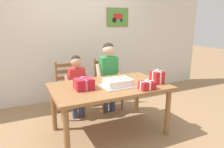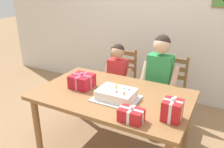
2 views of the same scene
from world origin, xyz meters
The scene contains 10 objects.
back_wall centered at (0.00, 1.65, 1.30)m, with size 6.40×0.11×2.60m.
dining_table centered at (0.00, 0.00, 0.64)m, with size 1.59×0.98×0.72m.
birthday_cake centered at (0.09, -0.09, 0.77)m, with size 0.44×0.34×0.19m.
gift_box_red_large centered at (-0.37, -0.01, 0.79)m, with size 0.24×0.23×0.18m.
gift_box_beside_cake centered at (0.66, -0.20, 0.81)m, with size 0.16×0.16×0.21m.
gift_box_corner_small centered at (0.37, -0.38, 0.78)m, with size 0.21×0.14×0.15m.
chair_left centered at (-0.36, 0.86, 0.47)m, with size 0.43×0.43×0.92m.
chair_right centered at (0.36, 0.86, 0.47)m, with size 0.42×0.42×0.92m.
child_older centered at (0.29, 0.67, 0.76)m, with size 0.46×0.27×1.24m.
child_younger centered at (-0.28, 0.67, 0.65)m, with size 0.38×0.22×1.07m.
Camera 2 is at (1.00, -1.91, 1.80)m, focal length 37.20 mm.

